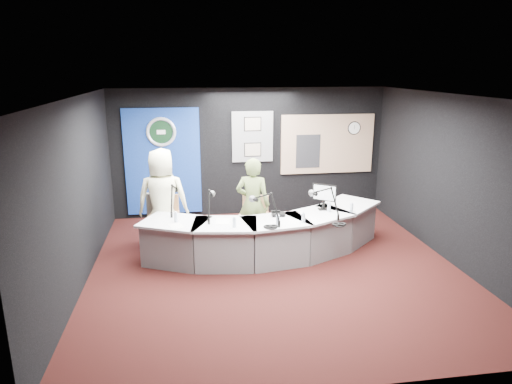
{
  "coord_description": "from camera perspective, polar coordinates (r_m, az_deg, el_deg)",
  "views": [
    {
      "loc": [
        -1.35,
        -6.84,
        3.23
      ],
      "look_at": [
        -0.2,
        0.8,
        1.1
      ],
      "focal_mm": 32.0,
      "sensor_mm": 36.0,
      "label": 1
    }
  ],
  "objects": [
    {
      "name": "ground",
      "position": [
        7.68,
        2.4,
        -9.46
      ],
      "size": [
        6.0,
        6.0,
        0.0
      ],
      "primitive_type": "plane",
      "color": "black",
      "rests_on": "ground"
    },
    {
      "name": "wall_front",
      "position": [
        4.46,
        9.99,
        -9.04
      ],
      "size": [
        6.0,
        0.02,
        2.8
      ],
      "primitive_type": "cube",
      "color": "black",
      "rests_on": "ground"
    },
    {
      "name": "pinboard",
      "position": [
        10.02,
        -0.44,
        6.92
      ],
      "size": [
        0.9,
        0.04,
        1.1
      ],
      "primitive_type": "cube",
      "color": "slate",
      "rests_on": "wall_back"
    },
    {
      "name": "framed_photo_lower",
      "position": [
        10.03,
        -0.41,
        5.31
      ],
      "size": [
        0.34,
        0.02,
        0.27
      ],
      "primitive_type": "cube",
      "color": "gray",
      "rests_on": "pinboard"
    },
    {
      "name": "headphones_far",
      "position": [
        7.29,
        1.85,
        -4.34
      ],
      "size": [
        0.24,
        0.24,
        0.04
      ],
      "primitive_type": "torus",
      "color": "black",
      "rests_on": "broadcast_desk"
    },
    {
      "name": "paper_stack",
      "position": [
        7.47,
        -9.95,
        -4.2
      ],
      "size": [
        0.29,
        0.34,
        0.0
      ],
      "primitive_type": "cube",
      "rotation": [
        0.0,
        0.0,
        0.34
      ],
      "color": "white",
      "rests_on": "broadcast_desk"
    },
    {
      "name": "booth_window_frame",
      "position": [
        10.42,
        8.9,
        5.95
      ],
      "size": [
        2.12,
        0.06,
        1.32
      ],
      "primitive_type": "cube",
      "color": "tan",
      "rests_on": "wall_back"
    },
    {
      "name": "draped_jacket",
      "position": [
        8.69,
        -11.83,
        -2.4
      ],
      "size": [
        0.51,
        0.19,
        0.7
      ],
      "primitive_type": "cube",
      "rotation": [
        0.0,
        0.0,
        -0.18
      ],
      "color": "#696358",
      "rests_on": "armchair_left"
    },
    {
      "name": "notepad",
      "position": [
        7.6,
        -4.17,
        -3.66
      ],
      "size": [
        0.26,
        0.34,
        0.0
      ],
      "primitive_type": "cube",
      "rotation": [
        0.0,
        0.0,
        -0.13
      ],
      "color": "white",
      "rests_on": "broadcast_desk"
    },
    {
      "name": "armchair_left",
      "position": [
        8.49,
        -11.44,
        -3.56
      ],
      "size": [
        0.67,
        0.67,
        1.03
      ],
      "primitive_type": null,
      "rotation": [
        0.0,
        0.0,
        -0.18
      ],
      "color": "tan",
      "rests_on": "ground"
    },
    {
      "name": "person_man",
      "position": [
        8.36,
        -11.59,
        -0.9
      ],
      "size": [
        0.94,
        0.64,
        1.85
      ],
      "primitive_type": "imported",
      "rotation": [
        0.0,
        0.0,
        3.09
      ],
      "color": "#F7F6C6",
      "rests_on": "ground"
    },
    {
      "name": "desk_phone",
      "position": [
        7.86,
        2.79,
        -2.8
      ],
      "size": [
        0.23,
        0.19,
        0.05
      ],
      "primitive_type": "cube",
      "rotation": [
        0.0,
        0.0,
        -0.07
      ],
      "color": "black",
      "rests_on": "broadcast_desk"
    },
    {
      "name": "boom_mic_b",
      "position": [
        7.69,
        -5.74,
        -1.14
      ],
      "size": [
        0.21,
        0.73,
        0.6
      ],
      "primitive_type": null,
      "color": "black",
      "rests_on": "broadcast_desk"
    },
    {
      "name": "boom_mic_c",
      "position": [
        7.44,
        1.18,
        -1.63
      ],
      "size": [
        0.48,
        0.62,
        0.6
      ],
      "primitive_type": null,
      "color": "black",
      "rests_on": "broadcast_desk"
    },
    {
      "name": "agency_seal",
      "position": [
        9.87,
        -11.78,
        7.35
      ],
      "size": [
        0.63,
        0.07,
        0.63
      ],
      "primitive_type": "torus",
      "rotation": [
        1.57,
        0.0,
        0.0
      ],
      "color": "silver",
      "rests_on": "backdrop_panel"
    },
    {
      "name": "person_woman",
      "position": [
        8.18,
        -0.4,
        -1.53
      ],
      "size": [
        0.72,
        0.6,
        1.69
      ],
      "primitive_type": "imported",
      "rotation": [
        0.0,
        0.0,
        2.77
      ],
      "color": "#5C6C39",
      "rests_on": "ground"
    },
    {
      "name": "headphones_near",
      "position": [
        7.51,
        10.35,
        -3.98
      ],
      "size": [
        0.22,
        0.22,
        0.04
      ],
      "primitive_type": "torus",
      "color": "black",
      "rests_on": "broadcast_desk"
    },
    {
      "name": "backdrop_panel",
      "position": [
        10.02,
        -11.56,
        3.7
      ],
      "size": [
        1.6,
        0.05,
        2.3
      ],
      "primitive_type": "cube",
      "color": "navy",
      "rests_on": "wall_back"
    },
    {
      "name": "boom_mic_a",
      "position": [
        8.1,
        -10.22,
        -0.44
      ],
      "size": [
        0.21,
        0.73,
        0.6
      ],
      "primitive_type": null,
      "color": "black",
      "rests_on": "broadcast_desk"
    },
    {
      "name": "armchair_right",
      "position": [
        8.29,
        -0.39,
        -3.88
      ],
      "size": [
        0.71,
        0.71,
        0.98
      ],
      "primitive_type": null,
      "rotation": [
        0.0,
        0.0,
        -0.36
      ],
      "color": "tan",
      "rests_on": "ground"
    },
    {
      "name": "water_bottles",
      "position": [
        7.63,
        1.54,
        -2.84
      ],
      "size": [
        3.12,
        0.63,
        0.18
      ],
      "primitive_type": null,
      "color": "silver",
      "rests_on": "broadcast_desk"
    },
    {
      "name": "wall_right",
      "position": [
        8.31,
        23.28,
        1.42
      ],
      "size": [
        0.02,
        6.0,
        2.8
      ],
      "primitive_type": "cube",
      "color": "black",
      "rests_on": "ground"
    },
    {
      "name": "boom_mic_d",
      "position": [
        7.86,
        8.6,
        -0.87
      ],
      "size": [
        0.44,
        0.65,
        0.6
      ],
      "primitive_type": null,
      "color": "black",
      "rests_on": "broadcast_desk"
    },
    {
      "name": "booth_glow",
      "position": [
        10.41,
        8.92,
        5.94
      ],
      "size": [
        2.0,
        0.02,
        1.2
      ],
      "primitive_type": "cube",
      "color": "#FFE4A1",
      "rests_on": "booth_window_frame"
    },
    {
      "name": "equipment_rack",
      "position": [
        10.3,
        6.52,
        5.08
      ],
      "size": [
        0.55,
        0.02,
        0.75
      ],
      "primitive_type": "cube",
      "color": "black",
      "rests_on": "booth_window_frame"
    },
    {
      "name": "ceiling",
      "position": [
        6.98,
        2.66,
        11.87
      ],
      "size": [
        6.0,
        6.0,
        0.02
      ],
      "primitive_type": "cube",
      "color": "silver",
      "rests_on": "ground"
    },
    {
      "name": "wall_back",
      "position": [
        10.1,
        -0.74,
        4.97
      ],
      "size": [
        6.0,
        0.02,
        2.8
      ],
      "primitive_type": "cube",
      "color": "black",
      "rests_on": "ground"
    },
    {
      "name": "computer_monitor",
      "position": [
        8.19,
        8.5,
        -0.06
      ],
      "size": [
        0.41,
        0.31,
        0.33
      ],
      "primitive_type": "cube",
      "rotation": [
        0.0,
        0.0,
        -0.62
      ],
      "color": "black",
      "rests_on": "broadcast_desk"
    },
    {
      "name": "wall_clock",
      "position": [
        10.54,
        12.18,
        7.82
      ],
      "size": [
        0.28,
        0.01,
        0.28
      ],
      "primitive_type": "cylinder",
      "rotation": [
        1.57,
        0.0,
        0.0
      ],
      "color": "white",
      "rests_on": "booth_window_frame"
    },
    {
      "name": "broadcast_desk",
      "position": [
        8.03,
        1.33,
        -5.42
      ],
      "size": [
        4.5,
        1.9,
        0.75
      ],
      "primitive_type": null,
      "color": "silver",
      "rests_on": "ground"
    },
    {
      "name": "seal_center",
      "position": [
        9.88,
        -11.77,
        7.36
      ],
      "size": [
        0.48,
        0.01,
        0.48
      ],
      "primitive_type": "cylinder",
      "rotation": [
        1.57,
        0.0,
        0.0
      ],
      "color": "black",
      "rests_on": "backdrop_panel"
    },
    {
      "name": "wall_left",
      "position": [
        7.27,
        -21.38,
        -0.25
      ],
      "size": [
        0.02,
        6.0,
        2.8
      ],
      "primitive_type": "cube",
      "color": "black",
      "rests_on": "ground"
    },
    {
      "name": "framed_photo_upper",
      "position": [
        9.95,
        -0.42,
        8.49
      ],
      "size": [
        0.34,
        0.02,
        0.27
      ],
      "primitive_type": "cube",
      "color": "gray",
      "rests_on": "pinboard"
    }
  ]
}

